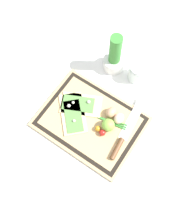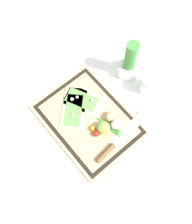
# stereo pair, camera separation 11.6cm
# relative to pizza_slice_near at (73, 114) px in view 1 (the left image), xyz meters

# --- Properties ---
(ground_plane) EXTENTS (6.00, 6.00, 0.00)m
(ground_plane) POSITION_rel_pizza_slice_near_xyz_m (0.08, 0.02, -0.02)
(ground_plane) COLOR white
(cutting_board) EXTENTS (0.45, 0.34, 0.02)m
(cutting_board) POSITION_rel_pizza_slice_near_xyz_m (0.08, 0.02, -0.01)
(cutting_board) COLOR tan
(cutting_board) RESTS_ON ground_plane
(pizza_slice_near) EXTENTS (0.21, 0.21, 0.02)m
(pizza_slice_near) POSITION_rel_pizza_slice_near_xyz_m (0.00, 0.00, 0.00)
(pizza_slice_near) COLOR beige
(pizza_slice_near) RESTS_ON cutting_board
(pizza_slice_far) EXTENTS (0.21, 0.17, 0.02)m
(pizza_slice_far) POSITION_rel_pizza_slice_near_xyz_m (0.00, 0.06, 0.00)
(pizza_slice_far) COLOR beige
(pizza_slice_far) RESTS_ON cutting_board
(knife) EXTENTS (0.06, 0.32, 0.02)m
(knife) POSITION_rel_pizza_slice_near_xyz_m (0.24, 0.03, 0.00)
(knife) COLOR silver
(knife) RESTS_ON cutting_board
(egg_brown) EXTENTS (0.04, 0.05, 0.04)m
(egg_brown) POSITION_rel_pizza_slice_near_xyz_m (0.14, 0.10, 0.02)
(egg_brown) COLOR tan
(egg_brown) RESTS_ON cutting_board
(egg_pink) EXTENTS (0.04, 0.05, 0.04)m
(egg_pink) POSITION_rel_pizza_slice_near_xyz_m (0.18, 0.09, 0.02)
(egg_pink) COLOR beige
(egg_pink) RESTS_ON cutting_board
(lime) EXTENTS (0.06, 0.06, 0.06)m
(lime) POSITION_rel_pizza_slice_near_xyz_m (0.16, 0.04, 0.02)
(lime) COLOR #7FB742
(lime) RESTS_ON cutting_board
(cherry_tomato_red) EXTENTS (0.03, 0.03, 0.03)m
(cherry_tomato_red) POSITION_rel_pizza_slice_near_xyz_m (0.16, -0.00, 0.01)
(cherry_tomato_red) COLOR red
(cherry_tomato_red) RESTS_ON cutting_board
(cherry_tomato_yellow) EXTENTS (0.03, 0.03, 0.03)m
(cherry_tomato_yellow) POSITION_rel_pizza_slice_near_xyz_m (0.13, 0.00, 0.01)
(cherry_tomato_yellow) COLOR orange
(cherry_tomato_yellow) RESTS_ON cutting_board
(scallion_bunch) EXTENTS (0.29, 0.09, 0.01)m
(scallion_bunch) POSITION_rel_pizza_slice_near_xyz_m (0.09, 0.05, -0.00)
(scallion_bunch) COLOR #388433
(scallion_bunch) RESTS_ON cutting_board
(herb_pot) EXTENTS (0.10, 0.10, 0.22)m
(herb_pot) POSITION_rel_pizza_slice_near_xyz_m (0.01, 0.32, 0.05)
(herb_pot) COLOR white
(herb_pot) RESTS_ON ground_plane
(sauce_jar) EXTENTS (0.08, 0.08, 0.09)m
(sauce_jar) POSITION_rel_pizza_slice_near_xyz_m (0.13, 0.33, 0.02)
(sauce_jar) COLOR silver
(sauce_jar) RESTS_ON ground_plane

